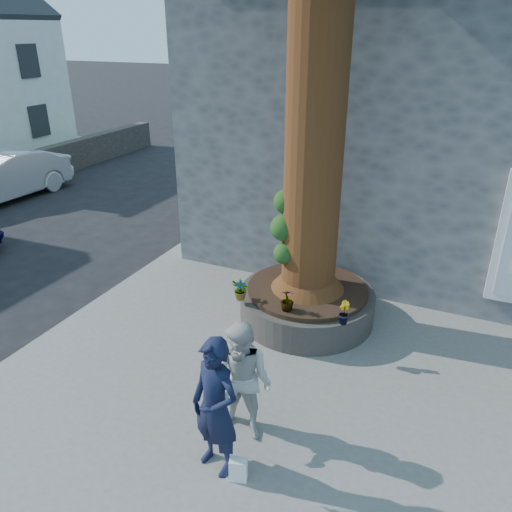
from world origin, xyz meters
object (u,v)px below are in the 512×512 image
at_px(planter, 307,303).
at_px(man, 215,408).
at_px(woman, 243,382).
at_px(car_silver, 0,177).

bearing_deg(planter, man, -87.72).
height_order(planter, woman, woman).
xyz_separation_m(planter, car_silver, (-10.60, 2.83, 0.29)).
relative_size(planter, man, 1.35).
distance_m(man, woman, 0.59).
bearing_deg(car_silver, planter, -12.28).
relative_size(woman, car_silver, 0.37).
height_order(man, car_silver, man).
relative_size(planter, car_silver, 0.54).
distance_m(man, car_silver, 12.47).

